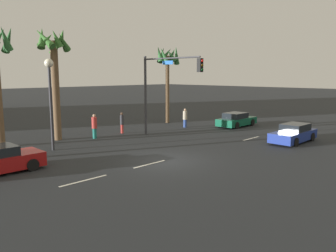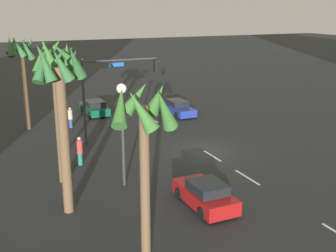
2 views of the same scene
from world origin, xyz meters
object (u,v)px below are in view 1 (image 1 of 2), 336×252
object	(u,v)px
palm_tree_1	(54,60)
pedestrian_2	(185,118)
traffic_signal	(163,82)
pedestrian_0	(122,122)
pedestrian_1	(94,126)
streetlamp	(50,87)
car_2	(294,134)
car_0	(236,120)
palm_tree_0	(167,63)
car_1	(0,160)

from	to	relation	value
palm_tree_1	pedestrian_2	bearing A→B (deg)	-13.80
traffic_signal	pedestrian_0	bearing A→B (deg)	106.95
pedestrian_1	palm_tree_1	xyz separation A→B (m)	(-2.29, 1.52, 5.00)
streetlamp	pedestrian_2	world-z (taller)	streetlamp
streetlamp	traffic_signal	bearing A→B (deg)	-12.53
car_2	palm_tree_1	distance (m)	18.47
traffic_signal	pedestrian_0	distance (m)	5.24
traffic_signal	streetlamp	world-z (taller)	traffic_signal
pedestrian_1	car_0	bearing A→B (deg)	-18.64
streetlamp	palm_tree_0	xyz separation A→B (m)	(14.29, 3.65, 1.90)
car_0	car_2	distance (m)	8.04
car_0	car_2	size ratio (longest dim) A/B	1.00
pedestrian_1	pedestrian_2	bearing A→B (deg)	-7.97
pedestrian_1	pedestrian_0	bearing A→B (deg)	6.84
streetlamp	palm_tree_1	distance (m)	4.08
traffic_signal	palm_tree_0	world-z (taller)	palm_tree_0
car_2	pedestrian_1	size ratio (longest dim) A/B	2.38
car_2	pedestrian_1	distance (m)	15.02
pedestrian_0	palm_tree_0	xyz separation A→B (m)	(7.13, 1.72, 5.13)
pedestrian_0	car_1	bearing A→B (deg)	-156.99
streetlamp	pedestrian_1	size ratio (longest dim) A/B	3.12
car_0	palm_tree_0	xyz separation A→B (m)	(-2.92, 6.46, 5.46)
palm_tree_0	pedestrian_1	bearing A→B (deg)	-168.38
pedestrian_0	palm_tree_1	world-z (taller)	palm_tree_1
pedestrian_2	palm_tree_0	size ratio (longest dim) A/B	0.23
pedestrian_2	palm_tree_1	xyz separation A→B (m)	(-11.39, 2.80, 5.08)
car_1	car_2	distance (m)	19.38
streetlamp	pedestrian_1	bearing A→B (deg)	20.58
streetlamp	palm_tree_0	size ratio (longest dim) A/B	0.76
car_0	palm_tree_0	distance (m)	8.94
palm_tree_1	palm_tree_0	bearing A→B (deg)	2.54
car_2	palm_tree_0	world-z (taller)	palm_tree_0
traffic_signal	pedestrian_0	world-z (taller)	traffic_signal
car_0	pedestrian_0	xyz separation A→B (m)	(-10.05, 4.74, 0.33)
traffic_signal	palm_tree_0	bearing A→B (deg)	42.62
car_2	pedestrian_0	bearing A→B (deg)	118.73
car_0	pedestrian_2	size ratio (longest dim) A/B	2.55
car_2	streetlamp	world-z (taller)	streetlamp
car_1	car_2	bearing A→B (deg)	-21.53
car_1	pedestrian_2	xyz separation A→B (m)	(17.62, 3.24, 0.28)
car_2	pedestrian_1	xyz separation A→B (m)	(-9.51, 11.63, 0.37)
pedestrian_1	palm_tree_0	bearing A→B (deg)	11.62
palm_tree_0	palm_tree_1	world-z (taller)	palm_tree_1
car_1	car_2	xyz separation A→B (m)	(18.03, -7.11, -0.02)
palm_tree_0	car_0	bearing A→B (deg)	-65.64
palm_tree_1	traffic_signal	bearing A→B (deg)	-37.79
pedestrian_2	pedestrian_1	bearing A→B (deg)	172.03
palm_tree_1	car_2	bearing A→B (deg)	-48.10
traffic_signal	pedestrian_2	size ratio (longest dim) A/B	3.61
car_2	pedestrian_1	bearing A→B (deg)	129.28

